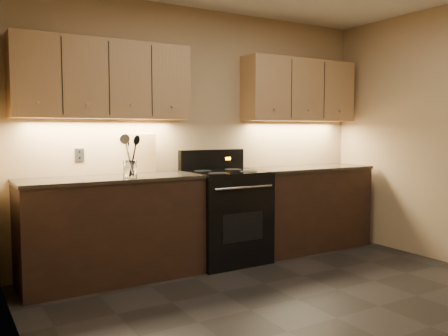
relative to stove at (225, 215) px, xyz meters
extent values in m
plane|color=black|center=(-0.08, -1.68, -0.48)|extent=(4.00, 4.00, 0.00)
cube|color=tan|center=(-0.08, 0.32, 0.82)|extent=(4.00, 0.04, 2.60)
cube|color=tan|center=(-2.08, -1.68, 0.82)|extent=(0.04, 4.00, 2.60)
cube|color=black|center=(-1.18, 0.02, -0.03)|extent=(1.60, 0.60, 0.90)
cube|color=#392F24|center=(-1.18, 0.02, 0.44)|extent=(1.62, 0.62, 0.03)
cube|color=black|center=(1.10, 0.02, -0.03)|extent=(1.44, 0.60, 0.90)
cube|color=#392F24|center=(1.10, 0.02, 0.44)|extent=(1.46, 0.62, 0.03)
cube|color=black|center=(0.00, -0.01, -0.02)|extent=(0.76, 0.65, 0.92)
cube|color=black|center=(0.00, -0.01, 0.45)|extent=(0.70, 0.60, 0.01)
cube|color=black|center=(0.00, 0.28, 0.55)|extent=(0.76, 0.07, 0.22)
cube|color=orange|center=(0.18, 0.24, 0.56)|extent=(0.06, 0.00, 0.03)
cylinder|color=silver|center=(0.00, -0.35, 0.32)|extent=(0.65, 0.02, 0.02)
cube|color=black|center=(0.00, -0.33, -0.07)|extent=(0.46, 0.00, 0.28)
cylinder|color=black|center=(-0.18, -0.16, 0.45)|extent=(0.18, 0.18, 0.00)
cylinder|color=black|center=(0.18, -0.16, 0.45)|extent=(0.18, 0.18, 0.00)
cylinder|color=black|center=(-0.18, 0.14, 0.45)|extent=(0.18, 0.18, 0.00)
cylinder|color=black|center=(0.18, 0.14, 0.45)|extent=(0.18, 0.18, 0.00)
cube|color=#A37C51|center=(-1.18, 0.17, 1.32)|extent=(1.60, 0.30, 0.70)
cube|color=#A37C51|center=(1.10, 0.17, 1.32)|extent=(1.44, 0.30, 0.70)
cube|color=#B2B5BA|center=(-1.38, 0.31, 0.64)|extent=(0.08, 0.01, 0.12)
cylinder|color=white|center=(-1.05, -0.12, 0.53)|extent=(0.15, 0.15, 0.15)
cylinder|color=white|center=(-1.05, -0.12, 0.46)|extent=(0.12, 0.12, 0.02)
cube|color=tan|center=(-0.81, 0.28, 0.64)|extent=(0.32, 0.18, 0.39)
camera|label=1|loc=(-2.48, -4.10, 0.87)|focal=38.00mm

